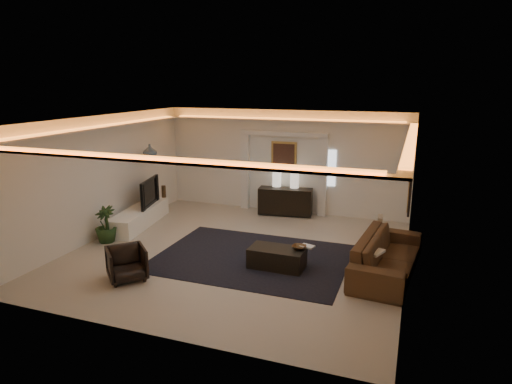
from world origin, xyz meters
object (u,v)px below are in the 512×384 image
(console, at_px, (285,201))
(sofa, at_px, (387,255))
(coffee_table, at_px, (277,258))
(armchair, at_px, (127,264))

(console, height_order, sofa, console)
(sofa, bearing_deg, console, 49.67)
(coffee_table, relative_size, armchair, 1.58)
(sofa, distance_m, armchair, 5.01)
(console, height_order, coffee_table, console)
(sofa, relative_size, armchair, 3.68)
(console, relative_size, coffee_table, 1.34)
(sofa, bearing_deg, armchair, 118.99)
(armchair, bearing_deg, console, 26.14)
(console, distance_m, sofa, 4.31)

